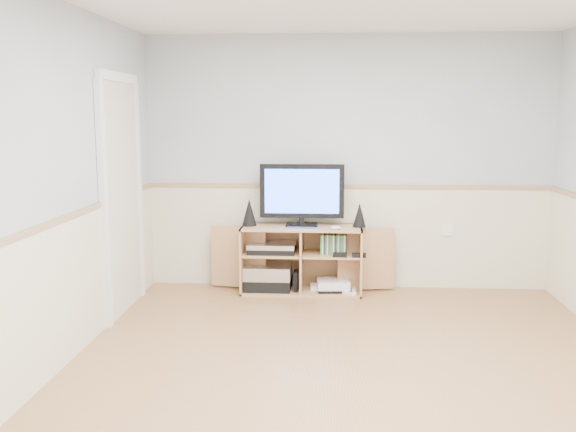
# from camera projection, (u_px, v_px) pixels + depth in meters

# --- Properties ---
(room) EXTENTS (4.04, 4.54, 2.54)m
(room) POSITION_uv_depth(u_px,v_px,m) (346.00, 192.00, 4.25)
(room) COLOR tan
(room) RESTS_ON ground
(media_cabinet) EXTENTS (1.82, 0.44, 0.65)m
(media_cabinet) POSITION_uv_depth(u_px,v_px,m) (302.00, 257.00, 6.32)
(media_cabinet) COLOR tan
(media_cabinet) RESTS_ON floor
(monitor) EXTENTS (0.82, 0.18, 0.60)m
(monitor) POSITION_uv_depth(u_px,v_px,m) (302.00, 193.00, 6.22)
(monitor) COLOR black
(monitor) RESTS_ON media_cabinet
(speaker_left) EXTENTS (0.14, 0.14, 0.26)m
(speaker_left) POSITION_uv_depth(u_px,v_px,m) (249.00, 212.00, 6.25)
(speaker_left) COLOR black
(speaker_left) RESTS_ON media_cabinet
(speaker_right) EXTENTS (0.13, 0.13, 0.23)m
(speaker_right) POSITION_uv_depth(u_px,v_px,m) (359.00, 215.00, 6.18)
(speaker_right) COLOR black
(speaker_right) RESTS_ON media_cabinet
(keyboard) EXTENTS (0.30, 0.14, 0.01)m
(keyboard) POSITION_uv_depth(u_px,v_px,m) (302.00, 229.00, 6.08)
(keyboard) COLOR silver
(keyboard) RESTS_ON media_cabinet
(mouse) EXTENTS (0.10, 0.07, 0.04)m
(mouse) POSITION_uv_depth(u_px,v_px,m) (336.00, 228.00, 6.06)
(mouse) COLOR white
(mouse) RESTS_ON media_cabinet
(av_components) EXTENTS (0.53, 0.34, 0.47)m
(av_components) POSITION_uv_depth(u_px,v_px,m) (269.00, 269.00, 6.31)
(av_components) COLOR black
(av_components) RESTS_ON media_cabinet
(game_consoles) EXTENTS (0.45, 0.30, 0.11)m
(game_consoles) POSITION_uv_depth(u_px,v_px,m) (332.00, 285.00, 6.28)
(game_consoles) COLOR white
(game_consoles) RESTS_ON media_cabinet
(game_cases) EXTENTS (0.26, 0.13, 0.19)m
(game_cases) POSITION_uv_depth(u_px,v_px,m) (334.00, 244.00, 6.20)
(game_cases) COLOR #3F8C3F
(game_cases) RESTS_ON media_cabinet
(wall_outlet) EXTENTS (0.12, 0.03, 0.12)m
(wall_outlet) POSITION_uv_depth(u_px,v_px,m) (447.00, 229.00, 6.36)
(wall_outlet) COLOR white
(wall_outlet) RESTS_ON wall_back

